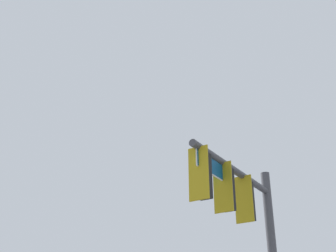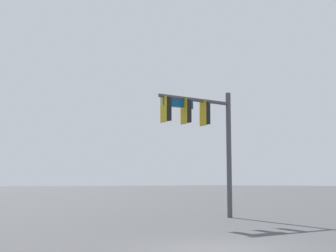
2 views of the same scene
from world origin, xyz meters
The scene contains 1 object.
signal_pole_near centered at (-7.20, -8.22, 4.64)m, with size 4.61×0.73×6.68m.
Camera 1 is at (4.74, -4.17, 1.71)m, focal length 50.00 mm.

